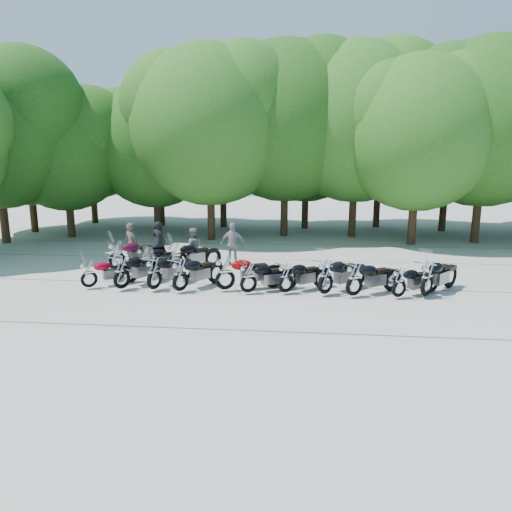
# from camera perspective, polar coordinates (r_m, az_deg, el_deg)

# --- Properties ---
(ground) EXTENTS (90.00, 90.00, 0.00)m
(ground) POSITION_cam_1_polar(r_m,az_deg,el_deg) (15.14, -0.58, -5.23)
(ground) COLOR #9D998D
(ground) RESTS_ON ground
(tree_0) EXTENTS (7.50, 7.50, 9.21)m
(tree_0) POSITION_cam_1_polar(r_m,az_deg,el_deg) (32.26, -26.74, 12.33)
(tree_0) COLOR #3A2614
(tree_0) RESTS_ON ground
(tree_1) EXTENTS (6.97, 6.97, 8.55)m
(tree_1) POSITION_cam_1_polar(r_m,az_deg,el_deg) (29.05, -22.78, 12.10)
(tree_1) COLOR #3A2614
(tree_1) RESTS_ON ground
(tree_2) EXTENTS (7.31, 7.31, 8.97)m
(tree_2) POSITION_cam_1_polar(r_m,az_deg,el_deg) (28.66, -12.57, 13.23)
(tree_2) COLOR #3A2614
(tree_2) RESTS_ON ground
(tree_3) EXTENTS (8.70, 8.70, 10.67)m
(tree_3) POSITION_cam_1_polar(r_m,az_deg,el_deg) (26.23, -5.85, 15.82)
(tree_3) COLOR #3A2614
(tree_3) RESTS_ON ground
(tree_4) EXTENTS (9.13, 9.13, 11.20)m
(tree_4) POSITION_cam_1_polar(r_m,az_deg,el_deg) (27.60, 3.69, 16.30)
(tree_4) COLOR #3A2614
(tree_4) RESTS_ON ground
(tree_5) EXTENTS (9.04, 9.04, 11.10)m
(tree_5) POSITION_cam_1_polar(r_m,az_deg,el_deg) (27.85, 12.44, 15.89)
(tree_5) COLOR #3A2614
(tree_5) RESTS_ON ground
(tree_6) EXTENTS (8.00, 8.00, 9.82)m
(tree_6) POSITION_cam_1_polar(r_m,az_deg,el_deg) (25.94, 19.64, 14.14)
(tree_6) COLOR #3A2614
(tree_6) RESTS_ON ground
(tree_7) EXTENTS (8.79, 8.79, 10.79)m
(tree_7) POSITION_cam_1_polar(r_m,az_deg,el_deg) (27.95, 26.76, 14.55)
(tree_7) COLOR #3A2614
(tree_7) RESTS_ON ground
(tree_9) EXTENTS (7.59, 7.59, 9.32)m
(tree_9) POSITION_cam_1_polar(r_m,az_deg,el_deg) (35.41, -20.05, 12.80)
(tree_9) COLOR #3A2614
(tree_9) RESTS_ON ground
(tree_10) EXTENTS (7.78, 7.78, 9.55)m
(tree_10) POSITION_cam_1_polar(r_m,az_deg,el_deg) (32.92, -12.06, 13.61)
(tree_10) COLOR #3A2614
(tree_10) RESTS_ON ground
(tree_11) EXTENTS (7.56, 7.56, 9.28)m
(tree_11) POSITION_cam_1_polar(r_m,az_deg,el_deg) (31.31, -4.22, 13.65)
(tree_11) COLOR #3A2614
(tree_11) RESTS_ON ground
(tree_12) EXTENTS (7.88, 7.88, 9.67)m
(tree_12) POSITION_cam_1_polar(r_m,az_deg,el_deg) (30.90, 6.33, 14.06)
(tree_12) COLOR #3A2614
(tree_12) RESTS_ON ground
(tree_13) EXTENTS (8.31, 8.31, 10.20)m
(tree_13) POSITION_cam_1_polar(r_m,az_deg,el_deg) (32.32, 15.30, 14.18)
(tree_13) COLOR #3A2614
(tree_13) RESTS_ON ground
(tree_14) EXTENTS (8.02, 8.02, 9.84)m
(tree_14) POSITION_cam_1_polar(r_m,az_deg,el_deg) (31.84, 22.99, 13.35)
(tree_14) COLOR #3A2614
(tree_14) RESTS_ON ground
(motorcycle_0) EXTENTS (1.96, 1.81, 1.16)m
(motorcycle_0) POSITION_cam_1_polar(r_m,az_deg,el_deg) (17.07, -20.18, -2.00)
(motorcycle_0) COLOR maroon
(motorcycle_0) RESTS_ON ground
(motorcycle_1) EXTENTS (1.80, 2.51, 1.38)m
(motorcycle_1) POSITION_cam_1_polar(r_m,az_deg,el_deg) (16.48, -16.48, -1.83)
(motorcycle_1) COLOR black
(motorcycle_1) RESTS_ON ground
(motorcycle_2) EXTENTS (1.64, 2.48, 1.35)m
(motorcycle_2) POSITION_cam_1_polar(r_m,az_deg,el_deg) (16.12, -12.65, -1.97)
(motorcycle_2) COLOR black
(motorcycle_2) RESTS_ON ground
(motorcycle_3) EXTENTS (1.92, 2.33, 1.32)m
(motorcycle_3) POSITION_cam_1_polar(r_m,az_deg,el_deg) (15.74, -9.45, -2.23)
(motorcycle_3) COLOR black
(motorcycle_3) RESTS_ON ground
(motorcycle_4) EXTENTS (2.56, 1.65, 1.39)m
(motorcycle_4) POSITION_cam_1_polar(r_m,az_deg,el_deg) (15.70, -3.89, -2.01)
(motorcycle_4) COLOR #880407
(motorcycle_4) RESTS_ON ground
(motorcycle_5) EXTENTS (2.21, 1.65, 1.22)m
(motorcycle_5) POSITION_cam_1_polar(r_m,az_deg,el_deg) (15.38, -0.95, -2.60)
(motorcycle_5) COLOR black
(motorcycle_5) RESTS_ON ground
(motorcycle_6) EXTENTS (2.12, 1.88, 1.23)m
(motorcycle_6) POSITION_cam_1_polar(r_m,az_deg,el_deg) (15.41, 3.78, -2.58)
(motorcycle_6) COLOR black
(motorcycle_6) RESTS_ON ground
(motorcycle_7) EXTENTS (2.23, 2.30, 1.39)m
(motorcycle_7) POSITION_cam_1_polar(r_m,az_deg,el_deg) (15.34, 8.71, -2.44)
(motorcycle_7) COLOR black
(motorcycle_7) RESTS_ON ground
(motorcycle_8) EXTENTS (2.34, 1.89, 1.32)m
(motorcycle_8) POSITION_cam_1_polar(r_m,az_deg,el_deg) (15.32, 12.20, -2.73)
(motorcycle_8) COLOR black
(motorcycle_8) RESTS_ON ground
(motorcycle_9) EXTENTS (2.08, 1.69, 1.18)m
(motorcycle_9) POSITION_cam_1_polar(r_m,az_deg,el_deg) (15.58, 17.48, -3.05)
(motorcycle_9) COLOR black
(motorcycle_9) RESTS_ON ground
(motorcycle_10) EXTENTS (2.18, 2.38, 1.40)m
(motorcycle_10) POSITION_cam_1_polar(r_m,az_deg,el_deg) (15.96, 20.62, -2.50)
(motorcycle_10) COLOR black
(motorcycle_10) RESTS_ON ground
(motorcycle_11) EXTENTS (2.37, 2.22, 1.41)m
(motorcycle_11) POSITION_cam_1_polar(r_m,az_deg,el_deg) (19.54, -17.00, 0.25)
(motorcycle_11) COLOR #3D081D
(motorcycle_11) RESTS_ON ground
(motorcycle_12) EXTENTS (2.09, 1.49, 1.15)m
(motorcycle_12) POSITION_cam_1_polar(r_m,az_deg,el_deg) (19.09, -13.74, -0.23)
(motorcycle_12) COLOR black
(motorcycle_12) RESTS_ON ground
(motorcycle_13) EXTENTS (2.31, 2.03, 1.34)m
(motorcycle_13) POSITION_cam_1_polar(r_m,az_deg,el_deg) (18.82, -10.08, 0.05)
(motorcycle_13) COLOR black
(motorcycle_13) RESTS_ON ground
(rider_0) EXTENTS (0.79, 0.67, 1.84)m
(rider_0) POSITION_cam_1_polar(r_m,az_deg,el_deg) (20.45, -15.28, 1.46)
(rider_0) COLOR #4E4038
(rider_0) RESTS_ON ground
(rider_1) EXTENTS (0.99, 0.89, 1.67)m
(rider_1) POSITION_cam_1_polar(r_m,az_deg,el_deg) (19.62, -7.92, 1.09)
(rider_1) COLOR gray
(rider_1) RESTS_ON ground
(rider_2) EXTENTS (1.12, 0.50, 1.87)m
(rider_2) POSITION_cam_1_polar(r_m,az_deg,el_deg) (19.63, -2.90, 1.49)
(rider_2) COLOR gray
(rider_2) RESTS_ON ground
(rider_3) EXTENTS (0.75, 0.61, 1.79)m
(rider_3) POSITION_cam_1_polar(r_m,az_deg,el_deg) (21.04, -12.04, 1.83)
(rider_3) COLOR black
(rider_3) RESTS_ON ground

